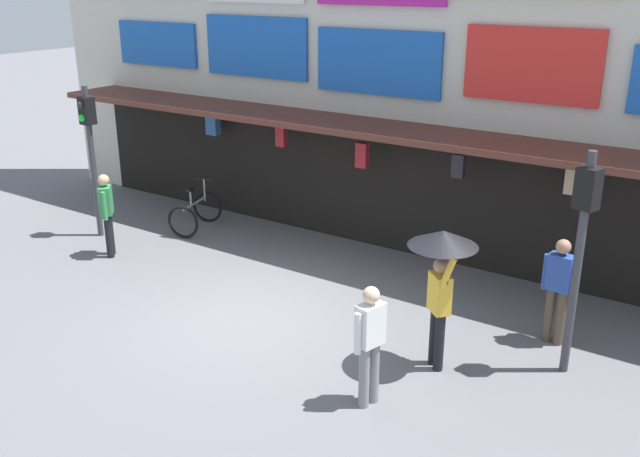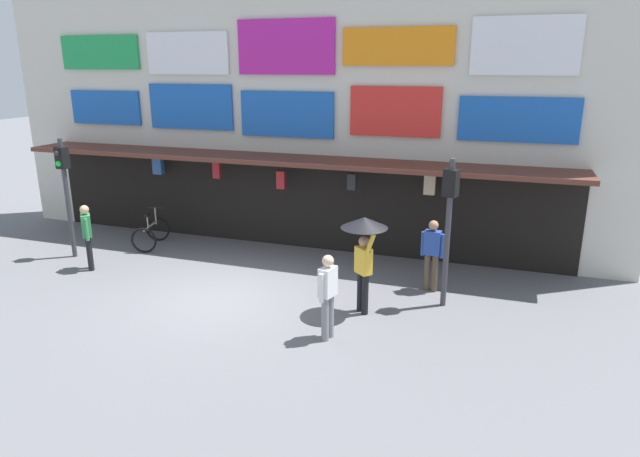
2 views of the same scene
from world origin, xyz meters
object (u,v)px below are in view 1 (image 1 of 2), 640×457
(pedestrian_in_purple, at_px, (107,211))
(pedestrian_with_umbrella, at_px, (442,261))
(bicycle_parked, at_px, (196,213))
(pedestrian_in_black, at_px, (559,283))
(traffic_light_far, at_px, (583,229))
(traffic_light_near, at_px, (90,138))
(pedestrian_in_blue, at_px, (370,339))

(pedestrian_in_purple, bearing_deg, pedestrian_with_umbrella, -2.08)
(bicycle_parked, distance_m, pedestrian_in_black, 8.07)
(traffic_light_far, height_order, bicycle_parked, traffic_light_far)
(pedestrian_in_black, bearing_deg, traffic_light_near, -175.42)
(traffic_light_near, bearing_deg, pedestrian_in_black, 4.58)
(traffic_light_far, xyz_separation_m, pedestrian_with_umbrella, (-1.57, -0.93, -0.50))
(traffic_light_near, distance_m, traffic_light_far, 9.87)
(traffic_light_far, distance_m, pedestrian_with_umbrella, 1.89)
(pedestrian_in_purple, bearing_deg, pedestrian_in_black, 9.53)
(pedestrian_in_purple, xyz_separation_m, pedestrian_in_black, (8.38, 1.41, 0.04))
(traffic_light_far, relative_size, bicycle_parked, 2.45)
(bicycle_parked, height_order, pedestrian_in_purple, pedestrian_in_purple)
(traffic_light_near, relative_size, pedestrian_with_umbrella, 1.54)
(pedestrian_in_blue, bearing_deg, pedestrian_with_umbrella, 76.01)
(traffic_light_near, height_order, pedestrian_in_black, traffic_light_near)
(bicycle_parked, bearing_deg, traffic_light_near, -136.07)
(bicycle_parked, xyz_separation_m, pedestrian_with_umbrella, (6.83, -2.33, 1.25))
(traffic_light_near, bearing_deg, pedestrian_in_purple, -30.27)
(traffic_light_near, height_order, pedestrian_in_blue, traffic_light_near)
(traffic_light_near, xyz_separation_m, bicycle_parked, (1.47, 1.42, -1.75))
(traffic_light_far, relative_size, pedestrian_with_umbrella, 1.54)
(pedestrian_with_umbrella, height_order, pedestrian_in_blue, pedestrian_with_umbrella)
(traffic_light_far, distance_m, pedestrian_in_blue, 3.19)
(pedestrian_with_umbrella, bearing_deg, bicycle_parked, 161.20)
(pedestrian_with_umbrella, distance_m, pedestrian_in_black, 2.15)
(traffic_light_near, bearing_deg, bicycle_parked, 43.93)
(traffic_light_near, relative_size, bicycle_parked, 2.45)
(pedestrian_in_black, relative_size, pedestrian_in_blue, 1.00)
(pedestrian_in_purple, height_order, pedestrian_in_blue, same)
(pedestrian_in_purple, relative_size, pedestrian_in_blue, 1.00)
(pedestrian_in_purple, xyz_separation_m, pedestrian_in_blue, (6.86, -1.60, 0.00))
(pedestrian_with_umbrella, xyz_separation_m, pedestrian_in_purple, (-7.20, 0.26, -0.69))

